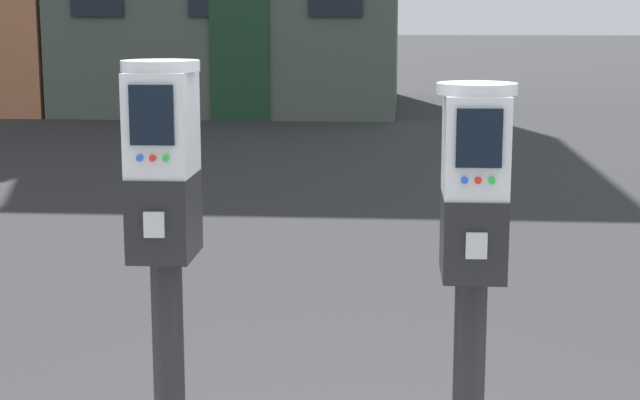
{
  "coord_description": "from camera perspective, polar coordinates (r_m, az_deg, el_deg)",
  "views": [
    {
      "loc": [
        -0.0,
        -3.09,
        1.82
      ],
      "look_at": [
        -0.23,
        -0.24,
        1.3
      ],
      "focal_mm": 57.2,
      "sensor_mm": 36.0,
      "label": 1
    }
  ],
  "objects": [
    {
      "name": "parking_meter_twin_adjacent",
      "position": [
        2.83,
        8.53,
        -2.93
      ],
      "size": [
        0.22,
        0.25,
        1.5
      ],
      "rotation": [
        0.0,
        0.0,
        -1.56
      ],
      "color": "black",
      "rests_on": "sidewalk_slab"
    },
    {
      "name": "parking_meter_near_kerb",
      "position": [
        2.89,
        -8.66,
        -1.86
      ],
      "size": [
        0.22,
        0.25,
        1.56
      ],
      "rotation": [
        0.0,
        0.0,
        -1.56
      ],
      "color": "black",
      "rests_on": "sidewalk_slab"
    }
  ]
}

